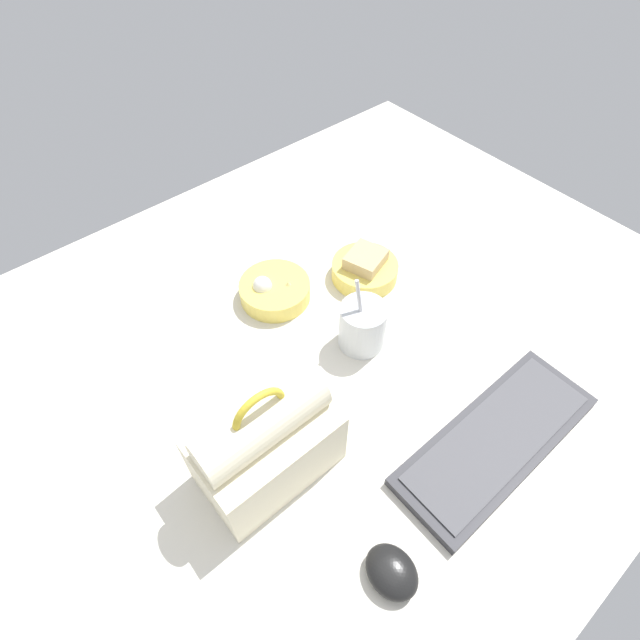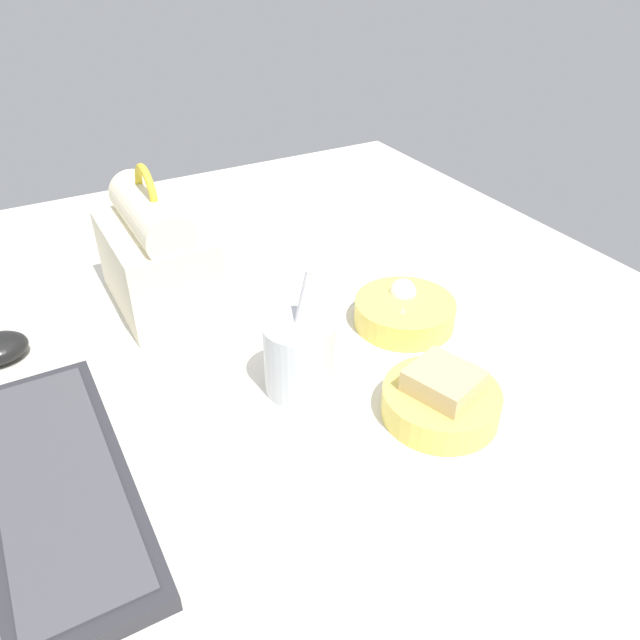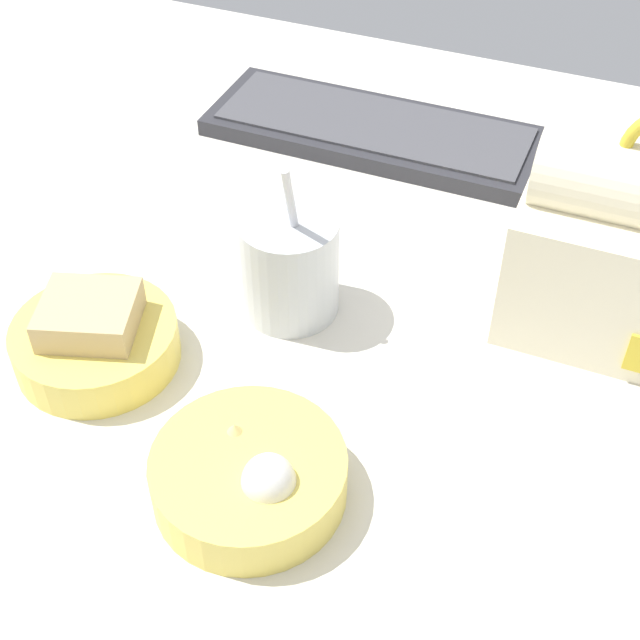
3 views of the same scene
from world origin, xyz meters
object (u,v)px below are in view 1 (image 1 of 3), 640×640
Objects in this scene: lunch_bag at (265,443)px; bento_bowl_snacks at (275,290)px; bento_bowl_sandwich at (365,268)px; keyboard at (496,440)px; computer_mouse at (392,572)px; soup_cup at (362,325)px.

bento_bowl_snacks is at bearing -128.47° from lunch_bag.
keyboard is at bearing 76.77° from bento_bowl_sandwich.
bento_bowl_sandwich is at bearing -103.23° from keyboard.
computer_mouse is (-3.24, 22.41, -6.07)cm from lunch_bag.
computer_mouse is (25.92, 2.77, 0.65)cm from keyboard.
keyboard is 2.35× the size of soup_cup.
keyboard is at bearing 99.37° from bento_bowl_snacks.
computer_mouse is (18.23, 49.43, -0.35)cm from bento_bowl_snacks.
computer_mouse is at bearing 98.22° from lunch_bag.
keyboard is 1.74× the size of lunch_bag.
lunch_bag is 1.56× the size of bento_bowl_sandwich.
keyboard is 40.63cm from bento_bowl_sandwich.
computer_mouse is at bearing 69.76° from bento_bowl_snacks.
soup_cup is at bearing 105.46° from bento_bowl_snacks.
soup_cup is 1.15× the size of bento_bowl_sandwich.
lunch_bag is 43.64cm from bento_bowl_sandwich.
bento_bowl_sandwich is (-9.30, -39.53, 1.27)cm from keyboard.
soup_cup is at bearing -162.75° from lunch_bag.
soup_cup is 19.64cm from bento_bowl_snacks.
bento_bowl_snacks is at bearing -74.54° from soup_cup.
bento_bowl_sandwich is (-11.81, -11.61, -2.49)cm from soup_cup.
keyboard is 4.72× the size of computer_mouse.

